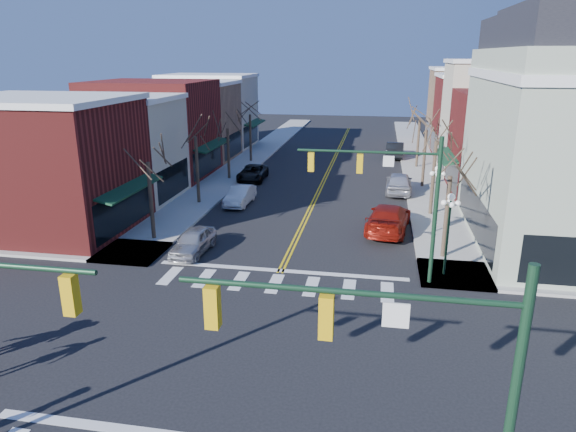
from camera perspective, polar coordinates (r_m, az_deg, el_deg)
The scene contains 30 objects.
ground at distance 19.92m, azimuth -5.16°, elevation -14.92°, with size 160.00×160.00×0.00m, color black.
sidewalk_left at distance 40.01m, azimuth -9.85°, elevation 1.86°, with size 3.50×70.00×0.15m, color #9E9B93.
sidewalk_right at distance 37.93m, azimuth 15.90°, elevation 0.58°, with size 3.50×70.00×0.15m, color #9E9B93.
bldg_left_brick_a at distance 35.08m, azimuth -25.29°, elevation 4.85°, with size 10.00×8.50×8.00m, color maroon.
bldg_left_stucco_a at distance 41.56m, azimuth -19.21°, elevation 6.93°, with size 10.00×7.00×7.50m, color #B9B198.
bldg_left_brick_b at distance 48.53m, azimuth -14.72°, elevation 9.31°, with size 10.00×9.00×8.50m, color maroon.
bldg_left_tan at distance 56.12m, azimuth -11.20°, elevation 10.21°, with size 10.00×7.50×7.80m, color #A27A59.
bldg_left_stucco_b at distance 63.34m, azimuth -8.67°, elevation 11.32°, with size 10.00×8.00×8.20m, color #B9B198.
bldg_right_brick_a at distance 43.83m, azimuth 24.51°, elevation 7.17°, with size 10.00×8.50×8.00m, color maroon.
bldg_right_stucco at distance 51.18m, azimuth 22.63°, elevation 9.80°, with size 10.00×7.00×10.00m, color #B9B198.
bldg_right_brick_b at distance 58.56m, azimuth 21.05°, elevation 10.04°, with size 10.00×8.00×8.50m, color maroon.
bldg_right_tan at distance 66.37m, azimuth 19.85°, elevation 11.12°, with size 10.00×8.00×9.00m, color #A27A59.
traffic_mast_near_right at distance 10.64m, azimuth 13.81°, elevation -16.99°, with size 6.60×0.28×7.20m.
traffic_mast_far_right at distance 24.34m, azimuth 11.93°, elevation 2.96°, with size 6.60×0.28×7.20m.
lamppost_corner at distance 26.10m, azimuth 17.46°, elevation -0.50°, with size 0.36×0.36×4.33m.
lamppost_midblock at distance 32.32m, azimuth 16.14°, elevation 3.00°, with size 0.36×0.36×4.33m.
tree_left_a at distance 31.27m, azimuth -14.97°, elevation 1.52°, with size 0.24×0.24×4.76m, color #382B21.
tree_left_b at distance 38.40m, azimuth -10.04°, elevation 4.96°, with size 0.24×0.24×5.04m, color #382B21.
tree_left_c at distance 45.89m, azimuth -6.64°, elevation 6.82°, with size 0.24×0.24×4.55m, color #382B21.
tree_left_d at distance 53.46m, azimuth -4.19°, elevation 8.58°, with size 0.24×0.24×4.90m, color #382B21.
tree_right_a at distance 28.69m, azimuth 17.17°, elevation -0.24°, with size 0.24×0.24×4.62m, color #382B21.
tree_right_b at distance 36.30m, azimuth 15.82°, elevation 3.96°, with size 0.24×0.24×5.18m, color #382B21.
tree_right_c at distance 44.13m, azimuth 14.89°, elevation 6.11°, with size 0.24×0.24×4.83m, color #382B21.
tree_right_d at distance 51.97m, azimuth 14.25°, elevation 7.88°, with size 0.24×0.24×4.97m, color #382B21.
car_left_near at distance 29.21m, azimuth -10.49°, elevation -2.80°, with size 1.61×4.01×1.37m, color #A6A6AB.
car_left_mid at distance 38.27m, azimuth -5.35°, elevation 2.28°, with size 1.45×4.15×1.37m, color silver.
car_left_far at distance 45.74m, azimuth -3.95°, elevation 4.79°, with size 2.19×4.76×1.32m, color black.
car_right_near at distance 32.83m, azimuth 11.10°, elevation -0.23°, with size 2.41×5.93×1.72m, color maroon.
car_right_mid at distance 42.22m, azimuth 12.23°, elevation 3.64°, with size 2.03×5.05×1.72m, color silver.
car_right_far at distance 57.23m, azimuth 11.80°, elevation 7.22°, with size 1.80×5.16×1.70m, color black.
Camera 1 is at (4.64, -16.19, 10.64)m, focal length 32.00 mm.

